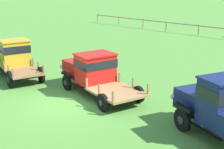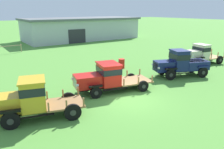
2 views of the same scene
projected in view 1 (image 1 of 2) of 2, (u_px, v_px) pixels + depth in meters
ground_plane at (67, 105)px, 15.89m from camera, size 240.00×240.00×0.00m
paddock_fence at (155, 23)px, 37.78m from camera, size 18.19×0.56×1.10m
vintage_truck_second_in_line at (14, 57)px, 20.22m from camera, size 5.01×2.97×2.22m
vintage_truck_midrow_center at (93, 71)px, 17.44m from camera, size 5.91×3.17×2.06m
oil_drum_beside_row at (222, 83)px, 17.59m from camera, size 0.64×0.64×0.94m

